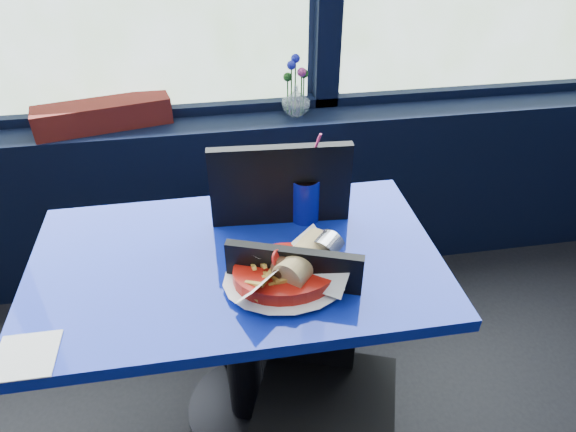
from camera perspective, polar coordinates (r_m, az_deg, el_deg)
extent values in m
cube|color=black|center=(2.44, -14.00, 1.40)|extent=(5.00, 0.26, 0.80)
cube|color=black|center=(2.32, -15.37, 10.91)|extent=(4.80, 0.08, 0.06)
cylinder|color=black|center=(2.07, -4.53, -20.43)|extent=(0.44, 0.44, 0.03)
cylinder|color=black|center=(1.81, -5.01, -14.64)|extent=(0.12, 0.12, 0.68)
cube|color=#0E209B|center=(1.53, -5.75, -5.24)|extent=(1.20, 0.70, 0.04)
cube|color=black|center=(1.58, 4.15, -20.36)|extent=(0.50, 0.50, 0.04)
cube|color=black|center=(1.50, 0.59, -10.17)|extent=(0.36, 0.15, 0.43)
cylinder|color=black|center=(1.87, -0.89, -19.21)|extent=(0.02, 0.02, 0.40)
cylinder|color=black|center=(1.86, 10.04, -20.50)|extent=(0.02, 0.02, 0.40)
cube|color=black|center=(1.99, -2.08, -2.88)|extent=(0.49, 0.49, 0.04)
cube|color=black|center=(1.65, -0.80, -0.02)|extent=(0.44, 0.06, 0.50)
cylinder|color=black|center=(2.32, 2.57, -4.56)|extent=(0.03, 0.03, 0.47)
cylinder|color=black|center=(2.04, 4.13, -11.65)|extent=(0.03, 0.03, 0.47)
cylinder|color=black|center=(2.31, -7.20, -5.17)|extent=(0.03, 0.03, 0.47)
cylinder|color=black|center=(2.02, -7.22, -12.41)|extent=(0.03, 0.03, 0.47)
cube|color=maroon|center=(2.25, -19.82, 10.53)|extent=(0.55, 0.24, 0.11)
imported|color=silver|center=(2.24, 0.89, 12.67)|extent=(0.16, 0.17, 0.12)
cylinder|color=#1E5919|center=(2.22, 0.37, 13.58)|extent=(0.01, 0.01, 0.20)
sphere|color=#2026BE|center=(2.18, 0.38, 16.41)|extent=(0.04, 0.04, 0.04)
cylinder|color=#1E5919|center=(2.22, 1.49, 13.19)|extent=(0.01, 0.01, 0.17)
sphere|color=#DD4191|center=(2.18, 1.53, 15.68)|extent=(0.04, 0.04, 0.04)
cylinder|color=#1E5919|center=(2.23, 0.81, 14.04)|extent=(0.01, 0.01, 0.22)
sphere|color=#2026BE|center=(2.19, 0.84, 17.11)|extent=(0.04, 0.04, 0.04)
cylinder|color=#1E5919|center=(2.24, -0.04, 13.04)|extent=(0.01, 0.01, 0.15)
sphere|color=#1E5919|center=(2.20, -0.04, 15.18)|extent=(0.04, 0.04, 0.04)
cylinder|color=#1E5919|center=(2.24, 1.73, 13.24)|extent=(0.01, 0.01, 0.16)
sphere|color=#1E5919|center=(2.21, 1.78, 15.54)|extent=(0.04, 0.04, 0.04)
cylinder|color=#AF140B|center=(1.42, -0.21, -6.59)|extent=(0.39, 0.39, 0.06)
cylinder|color=white|center=(1.42, -0.21, -6.96)|extent=(0.37, 0.37, 0.00)
cylinder|color=silver|center=(1.44, 4.15, -3.85)|extent=(0.12, 0.11, 0.10)
sphere|color=brown|center=(1.37, -0.55, -5.82)|extent=(0.07, 0.07, 0.07)
cylinder|color=#AD1612|center=(1.36, -1.09, -4.80)|extent=(0.07, 0.07, 0.01)
cylinder|color=#AF140B|center=(1.71, 0.98, 3.54)|extent=(0.05, 0.05, 0.15)
cone|color=#AF140B|center=(1.66, 1.01, 6.39)|extent=(0.03, 0.03, 0.05)
cylinder|color=navy|center=(1.63, 1.93, 1.92)|extent=(0.09, 0.09, 0.15)
cylinder|color=black|center=(1.60, 1.98, 4.05)|extent=(0.08, 0.08, 0.01)
cylinder|color=#FF3573|center=(1.56, 2.46, 6.05)|extent=(0.06, 0.05, 0.20)
cube|color=white|center=(1.40, -27.08, -13.67)|extent=(0.14, 0.14, 0.00)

